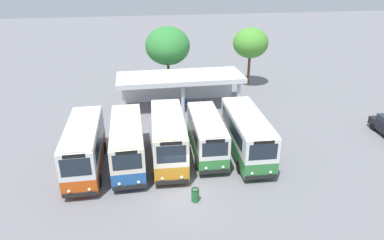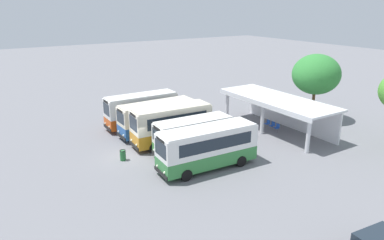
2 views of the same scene
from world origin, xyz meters
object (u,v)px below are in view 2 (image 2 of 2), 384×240
object	(u,v)px
waiting_chair_end_by_column	(267,123)
waiting_chair_second_from_end	(272,125)
city_bus_fifth_blue	(207,146)
waiting_chair_middle_seat	(277,127)
city_bus_fourth_amber	(193,135)
city_bus_nearest_orange	(142,109)
city_bus_second_in_row	(157,117)
litter_bin_apron	(123,155)
city_bus_middle_cream	(171,124)

from	to	relation	value
waiting_chair_end_by_column	waiting_chair_second_from_end	size ratio (longest dim) A/B	1.00
city_bus_fifth_blue	waiting_chair_middle_seat	bearing A→B (deg)	105.98
city_bus_fourth_amber	waiting_chair_middle_seat	distance (m)	10.10
city_bus_fourth_amber	waiting_chair_middle_seat	world-z (taller)	city_bus_fourth_amber
city_bus_nearest_orange	city_bus_second_in_row	xyz separation A→B (m)	(2.97, 0.34, -0.10)
city_bus_nearest_orange	city_bus_fifth_blue	bearing A→B (deg)	0.83
city_bus_fifth_blue	waiting_chair_end_by_column	world-z (taller)	city_bus_fifth_blue
litter_bin_apron	city_bus_middle_cream	bearing A→B (deg)	101.63
city_bus_fourth_amber	city_bus_fifth_blue	distance (m)	3.04
waiting_chair_second_from_end	city_bus_middle_cream	bearing A→B (deg)	-101.55
city_bus_middle_cream	waiting_chair_middle_seat	distance (m)	11.02
city_bus_fifth_blue	litter_bin_apron	xyz separation A→B (m)	(-4.88, -5.09, -1.40)
city_bus_second_in_row	city_bus_fifth_blue	world-z (taller)	city_bus_fifth_blue
waiting_chair_middle_seat	city_bus_fifth_blue	bearing A→B (deg)	-74.02
city_bus_middle_cream	waiting_chair_second_from_end	world-z (taller)	city_bus_middle_cream
waiting_chair_end_by_column	waiting_chair_second_from_end	world-z (taller)	same
city_bus_second_in_row	city_bus_fifth_blue	size ratio (longest dim) A/B	0.95
waiting_chair_end_by_column	litter_bin_apron	distance (m)	15.82
city_bus_second_in_row	waiting_chair_second_from_end	xyz separation A→B (m)	(5.14, 10.55, -1.28)
city_bus_second_in_row	city_bus_middle_cream	world-z (taller)	city_bus_middle_cream
city_bus_nearest_orange	waiting_chair_middle_seat	distance (m)	14.03
waiting_chair_middle_seat	waiting_chair_second_from_end	bearing A→B (deg)	173.65
city_bus_nearest_orange	waiting_chair_second_from_end	distance (m)	13.65
city_bus_fourth_amber	waiting_chair_second_from_end	distance (m)	10.22
city_bus_second_in_row	waiting_chair_middle_seat	world-z (taller)	city_bus_second_in_row
waiting_chair_end_by_column	waiting_chair_second_from_end	distance (m)	0.74
city_bus_middle_cream	waiting_chair_end_by_column	world-z (taller)	city_bus_middle_cream
city_bus_second_in_row	waiting_chair_end_by_column	size ratio (longest dim) A/B	9.04
city_bus_middle_cream	waiting_chair_middle_seat	size ratio (longest dim) A/B	8.71
city_bus_fifth_blue	city_bus_middle_cream	bearing A→B (deg)	179.03
waiting_chair_middle_seat	waiting_chair_end_by_column	bearing A→B (deg)	176.23
city_bus_fourth_amber	city_bus_fifth_blue	world-z (taller)	city_bus_fifth_blue
city_bus_fifth_blue	waiting_chair_end_by_column	bearing A→B (deg)	112.83
city_bus_fifth_blue	waiting_chair_middle_seat	world-z (taller)	city_bus_fifth_blue
waiting_chair_middle_seat	litter_bin_apron	xyz separation A→B (m)	(-1.84, -15.72, -0.07)
city_bus_fifth_blue	litter_bin_apron	distance (m)	7.19
waiting_chair_middle_seat	city_bus_nearest_orange	bearing A→B (deg)	-129.33
city_bus_nearest_orange	city_bus_fourth_amber	distance (m)	8.96
waiting_chair_end_by_column	waiting_chair_middle_seat	bearing A→B (deg)	-3.77
city_bus_middle_cream	waiting_chair_end_by_column	bearing A→B (deg)	82.32
city_bus_second_in_row	city_bus_fourth_amber	world-z (taller)	city_bus_second_in_row
city_bus_nearest_orange	city_bus_middle_cream	size ratio (longest dim) A/B	1.02
city_bus_middle_cream	waiting_chair_middle_seat	bearing A→B (deg)	74.58
city_bus_fourth_amber	waiting_chair_middle_seat	bearing A→B (deg)	90.40
waiting_chair_second_from_end	litter_bin_apron	size ratio (longest dim) A/B	0.96
litter_bin_apron	waiting_chair_middle_seat	bearing A→B (deg)	83.34
city_bus_fourth_amber	waiting_chair_end_by_column	bearing A→B (deg)	98.66
city_bus_second_in_row	litter_bin_apron	bearing A→B (deg)	-52.43
waiting_chair_second_from_end	waiting_chair_middle_seat	size ratio (longest dim) A/B	1.00
city_bus_nearest_orange	city_bus_fifth_blue	xyz separation A→B (m)	(11.90, 0.17, -0.05)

